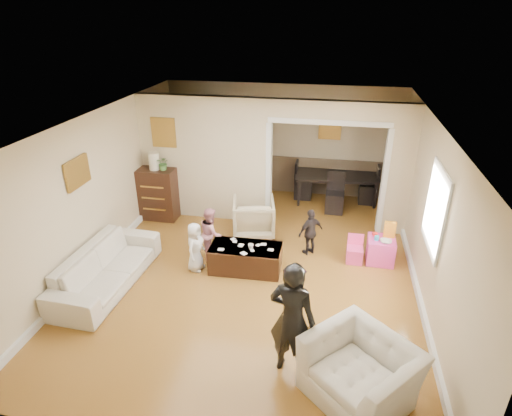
% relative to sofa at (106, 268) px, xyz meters
% --- Properties ---
extents(floor, '(7.00, 7.00, 0.00)m').
position_rel_sofa_xyz_m(floor, '(2.25, 0.98, -0.32)').
color(floor, '#AD742C').
rests_on(floor, ground).
extents(partition_left, '(2.75, 0.18, 2.60)m').
position_rel_sofa_xyz_m(partition_left, '(0.88, 2.78, 0.98)').
color(partition_left, beige).
rests_on(partition_left, ground).
extents(partition_right, '(0.55, 0.18, 2.60)m').
position_rel_sofa_xyz_m(partition_right, '(4.73, 2.78, 0.98)').
color(partition_right, beige).
rests_on(partition_right, ground).
extents(partition_header, '(2.22, 0.18, 0.35)m').
position_rel_sofa_xyz_m(partition_header, '(3.35, 2.78, 2.10)').
color(partition_header, beige).
rests_on(partition_header, partition_right).
extents(window_pane, '(0.03, 0.95, 1.10)m').
position_rel_sofa_xyz_m(window_pane, '(4.98, 0.58, 1.23)').
color(window_pane, white).
rests_on(window_pane, ground).
extents(framed_art_partition, '(0.45, 0.03, 0.55)m').
position_rel_sofa_xyz_m(framed_art_partition, '(0.05, 2.68, 1.53)').
color(framed_art_partition, brown).
rests_on(framed_art_partition, partition_left).
extents(framed_art_sofa_wall, '(0.03, 0.55, 0.40)m').
position_rel_sofa_xyz_m(framed_art_sofa_wall, '(-0.46, 0.38, 1.48)').
color(framed_art_sofa_wall, brown).
extents(framed_art_alcove, '(0.45, 0.03, 0.55)m').
position_rel_sofa_xyz_m(framed_art_alcove, '(3.35, 4.42, 1.38)').
color(framed_art_alcove, brown).
extents(sofa, '(0.96, 2.25, 0.65)m').
position_rel_sofa_xyz_m(sofa, '(0.00, 0.00, 0.00)').
color(sofa, beige).
rests_on(sofa, ground).
extents(armchair_back, '(0.96, 0.98, 0.75)m').
position_rel_sofa_xyz_m(armchair_back, '(2.02, 2.15, 0.05)').
color(armchair_back, tan).
rests_on(armchair_back, ground).
extents(armchair_front, '(1.53, 1.52, 0.75)m').
position_rel_sofa_xyz_m(armchair_front, '(3.98, -1.48, 0.05)').
color(armchair_front, beige).
rests_on(armchair_front, ground).
extents(dresser, '(0.81, 0.46, 1.11)m').
position_rel_sofa_xyz_m(dresser, '(-0.13, 2.48, 0.23)').
color(dresser, '#341B0F').
rests_on(dresser, ground).
extents(table_lamp, '(0.22, 0.22, 0.36)m').
position_rel_sofa_xyz_m(table_lamp, '(-0.13, 2.48, 0.97)').
color(table_lamp, beige).
rests_on(table_lamp, dresser).
extents(potted_plant, '(0.27, 0.23, 0.30)m').
position_rel_sofa_xyz_m(potted_plant, '(0.07, 2.48, 0.94)').
color(potted_plant, '#4A7D37').
rests_on(potted_plant, dresser).
extents(coffee_table, '(1.23, 0.64, 0.46)m').
position_rel_sofa_xyz_m(coffee_table, '(2.13, 0.86, -0.10)').
color(coffee_table, '#361D11').
rests_on(coffee_table, ground).
extents(coffee_cup, '(0.10, 0.10, 0.09)m').
position_rel_sofa_xyz_m(coffee_cup, '(2.23, 0.81, 0.18)').
color(coffee_cup, silver).
rests_on(coffee_cup, coffee_table).
extents(play_table, '(0.48, 0.48, 0.45)m').
position_rel_sofa_xyz_m(play_table, '(4.44, 1.57, -0.10)').
color(play_table, '#EC3EA5').
rests_on(play_table, ground).
extents(cereal_box, '(0.20, 0.07, 0.30)m').
position_rel_sofa_xyz_m(cereal_box, '(4.56, 1.67, 0.28)').
color(cereal_box, yellow).
rests_on(cereal_box, play_table).
extents(cyan_cup, '(0.08, 0.08, 0.08)m').
position_rel_sofa_xyz_m(cyan_cup, '(4.34, 1.52, 0.17)').
color(cyan_cup, '#2AAED4').
rests_on(cyan_cup, play_table).
extents(toy_block, '(0.09, 0.08, 0.05)m').
position_rel_sofa_xyz_m(toy_block, '(4.32, 1.69, 0.16)').
color(toy_block, red).
rests_on(toy_block, play_table).
extents(play_bowl, '(0.20, 0.20, 0.05)m').
position_rel_sofa_xyz_m(play_bowl, '(4.49, 1.45, 0.15)').
color(play_bowl, silver).
rests_on(play_bowl, play_table).
extents(dining_table, '(2.01, 1.26, 0.67)m').
position_rel_sofa_xyz_m(dining_table, '(3.58, 4.14, 0.01)').
color(dining_table, black).
rests_on(dining_table, ground).
extents(adult_person, '(0.65, 0.50, 1.59)m').
position_rel_sofa_xyz_m(adult_person, '(3.16, -1.24, 0.47)').
color(adult_person, black).
rests_on(adult_person, ground).
extents(child_kneel_a, '(0.34, 0.47, 0.89)m').
position_rel_sofa_xyz_m(child_kneel_a, '(1.28, 0.71, 0.12)').
color(child_kneel_a, silver).
rests_on(child_kneel_a, ground).
extents(child_kneel_b, '(0.52, 0.58, 0.97)m').
position_rel_sofa_xyz_m(child_kneel_b, '(1.43, 1.16, 0.16)').
color(child_kneel_b, '#CD8089').
rests_on(child_kneel_b, ground).
extents(child_toddler, '(0.54, 0.51, 0.89)m').
position_rel_sofa_xyz_m(child_toddler, '(3.18, 1.61, 0.12)').
color(child_toddler, black).
rests_on(child_toddler, ground).
extents(craft_papers, '(0.93, 0.56, 0.00)m').
position_rel_sofa_xyz_m(craft_papers, '(2.14, 0.86, 0.13)').
color(craft_papers, white).
rests_on(craft_papers, coffee_table).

